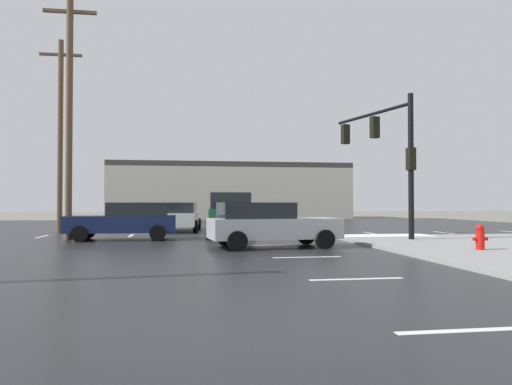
{
  "coord_description": "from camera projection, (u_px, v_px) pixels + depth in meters",
  "views": [
    {
      "loc": [
        -3.53,
        -23.47,
        1.6
      ],
      "look_at": [
        1.45,
        9.43,
        2.3
      ],
      "focal_mm": 33.66,
      "sensor_mm": 36.0,
      "label": 1
    }
  ],
  "objects": [
    {
      "name": "sedan_navy",
      "position": [
        126.0,
        220.0,
        20.29
      ],
      "size": [
        4.56,
        2.07,
        1.58
      ],
      "rotation": [
        0.0,
        0.0,
        3.16
      ],
      "color": "#141E47",
      "rests_on": "road_asphalt"
    },
    {
      "name": "strip_building_background",
      "position": [
        229.0,
        192.0,
        48.13
      ],
      "size": [
        23.03,
        8.0,
        5.42
      ],
      "color": "beige",
      "rests_on": "ground_plane"
    },
    {
      "name": "road_asphalt",
      "position": [
        256.0,
        235.0,
        23.69
      ],
      "size": [
        44.0,
        44.0,
        0.02
      ],
      "primitive_type": "cube",
      "color": "#232326",
      "rests_on": "ground_plane"
    },
    {
      "name": "snow_strip_curbside",
      "position": [
        385.0,
        236.0,
        20.49
      ],
      "size": [
        4.0,
        1.6,
        0.06
      ],
      "primitive_type": "cube",
      "color": "white",
      "rests_on": "sidewalk_corner"
    },
    {
      "name": "utility_pole_mid",
      "position": [
        69.0,
        111.0,
        20.41
      ],
      "size": [
        2.2,
        0.28,
        10.57
      ],
      "color": "brown",
      "rests_on": "ground_plane"
    },
    {
      "name": "utility_pole_far",
      "position": [
        60.0,
        132.0,
        25.82
      ],
      "size": [
        2.2,
        0.28,
        10.39
      ],
      "color": "brown",
      "rests_on": "ground_plane"
    },
    {
      "name": "lane_markings",
      "position": [
        285.0,
        236.0,
        22.51
      ],
      "size": [
        36.15,
        36.15,
        0.01
      ],
      "color": "silver",
      "rests_on": "road_asphalt"
    },
    {
      "name": "ground_plane",
      "position": [
        256.0,
        235.0,
        23.69
      ],
      "size": [
        120.0,
        120.0,
        0.0
      ],
      "primitive_type": "plane",
      "color": "slate"
    },
    {
      "name": "sedan_silver",
      "position": [
        269.0,
        224.0,
        16.72
      ],
      "size": [
        4.68,
        2.42,
        1.58
      ],
      "rotation": [
        0.0,
        0.0,
        0.11
      ],
      "color": "#B7BABF",
      "rests_on": "road_asphalt"
    },
    {
      "name": "sedan_white",
      "position": [
        181.0,
        216.0,
        26.29
      ],
      "size": [
        2.35,
        4.66,
        1.58
      ],
      "rotation": [
        0.0,
        0.0,
        1.48
      ],
      "color": "white",
      "rests_on": "road_asphalt"
    },
    {
      "name": "traffic_signal_mast",
      "position": [
        387.0,
        145.0,
        20.5
      ],
      "size": [
        1.49,
        5.23,
        5.83
      ],
      "rotation": [
        0.0,
        0.0,
        1.82
      ],
      "color": "black",
      "rests_on": "sidewalk_corner"
    },
    {
      "name": "sedan_red",
      "position": [
        257.0,
        214.0,
        32.07
      ],
      "size": [
        4.67,
        2.4,
        1.58
      ],
      "rotation": [
        0.0,
        0.0,
        3.04
      ],
      "color": "#B21919",
      "rests_on": "road_asphalt"
    },
    {
      "name": "fire_hydrant",
      "position": [
        480.0,
        237.0,
        14.84
      ],
      "size": [
        0.48,
        0.26,
        0.79
      ],
      "color": "red",
      "rests_on": "sidewalk_corner"
    },
    {
      "name": "suv_green",
      "position": [
        229.0,
        213.0,
        22.71
      ],
      "size": [
        2.35,
        4.91,
        2.03
      ],
      "rotation": [
        0.0,
        0.0,
        1.52
      ],
      "color": "#195933",
      "rests_on": "road_asphalt"
    }
  ]
}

